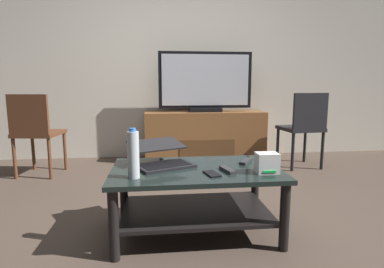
# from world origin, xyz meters

# --- Properties ---
(ground_plane) EXTENTS (7.68, 7.68, 0.00)m
(ground_plane) POSITION_xyz_m (0.00, 0.00, 0.00)
(ground_plane) COLOR #4C3D33
(back_wall) EXTENTS (6.40, 0.12, 2.80)m
(back_wall) POSITION_xyz_m (0.00, 2.11, 1.40)
(back_wall) COLOR beige
(back_wall) RESTS_ON ground
(coffee_table) EXTENTS (1.10, 0.68, 0.45)m
(coffee_table) POSITION_xyz_m (-0.05, -0.31, 0.31)
(coffee_table) COLOR black
(coffee_table) RESTS_ON ground
(media_cabinet) EXTENTS (1.57, 0.45, 0.64)m
(media_cabinet) POSITION_xyz_m (0.33, 1.79, 0.32)
(media_cabinet) COLOR brown
(media_cabinet) RESTS_ON ground
(television) EXTENTS (1.21, 0.20, 0.77)m
(television) POSITION_xyz_m (0.33, 1.77, 1.01)
(television) COLOR black
(television) RESTS_ON media_cabinet
(dining_chair) EXTENTS (0.48, 0.48, 0.90)m
(dining_chair) POSITION_xyz_m (1.43, 1.22, 0.52)
(dining_chair) COLOR black
(dining_chair) RESTS_ON ground
(side_chair) EXTENTS (0.50, 0.50, 0.90)m
(side_chair) POSITION_xyz_m (-1.61, 1.22, 0.52)
(side_chair) COLOR #59331E
(side_chair) RESTS_ON ground
(laptop) EXTENTS (0.48, 0.48, 0.16)m
(laptop) POSITION_xyz_m (-0.27, -0.21, 0.51)
(laptop) COLOR black
(laptop) RESTS_ON coffee_table
(router_box) EXTENTS (0.14, 0.11, 0.13)m
(router_box) POSITION_xyz_m (0.38, -0.47, 0.52)
(router_box) COLOR white
(router_box) RESTS_ON coffee_table
(water_bottle_near) EXTENTS (0.07, 0.07, 0.30)m
(water_bottle_near) POSITION_xyz_m (-0.44, -0.49, 0.60)
(water_bottle_near) COLOR silver
(water_bottle_near) RESTS_ON coffee_table
(cell_phone) EXTENTS (0.10, 0.15, 0.01)m
(cell_phone) POSITION_xyz_m (0.03, -0.47, 0.46)
(cell_phone) COLOR black
(cell_phone) RESTS_ON coffee_table
(tv_remote) EXTENTS (0.13, 0.16, 0.02)m
(tv_remote) POSITION_xyz_m (0.32, -0.21, 0.46)
(tv_remote) COLOR #2D2D30
(tv_remote) RESTS_ON coffee_table
(soundbar_remote) EXTENTS (0.08, 0.17, 0.02)m
(soundbar_remote) POSITION_xyz_m (0.14, -0.41, 0.46)
(soundbar_remote) COLOR #2D2D30
(soundbar_remote) RESTS_ON coffee_table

